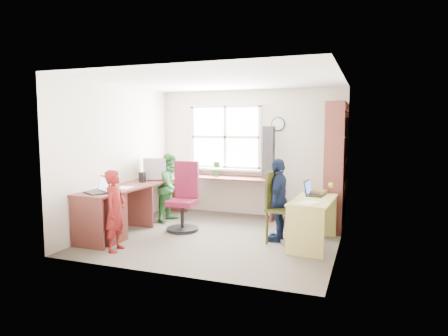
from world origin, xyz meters
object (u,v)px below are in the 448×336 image
(right_desk, at_px, (313,212))
(crt_monitor, at_px, (156,168))
(swivel_chair, at_px, (184,201))
(potted_plant, at_px, (216,169))
(wooden_chair, at_px, (280,204))
(cd_tower, at_px, (269,152))
(person_navy, at_px, (278,200))
(laptop_left, at_px, (99,189))
(person_red, at_px, (115,211))
(laptop_right, at_px, (313,192))
(person_green, at_px, (171,187))
(bookshelf, at_px, (336,169))
(l_desk, at_px, (136,205))

(right_desk, relative_size, crt_monitor, 2.41)
(swivel_chair, relative_size, potted_plant, 3.91)
(wooden_chair, xyz_separation_m, potted_plant, (-1.56, 1.43, 0.32))
(cd_tower, bearing_deg, right_desk, -54.11)
(right_desk, bearing_deg, swivel_chair, 179.05)
(cd_tower, height_order, person_navy, cd_tower)
(right_desk, distance_m, laptop_left, 3.11)
(right_desk, relative_size, person_red, 1.07)
(potted_plant, height_order, person_red, person_red)
(crt_monitor, xyz_separation_m, laptop_right, (2.84, -0.31, -0.22))
(person_green, bearing_deg, bookshelf, -75.47)
(person_green, height_order, person_navy, person_navy)
(cd_tower, bearing_deg, potted_plant, -178.69)
(swivel_chair, bearing_deg, laptop_right, 0.30)
(l_desk, relative_size, swivel_chair, 2.61)
(swivel_chair, height_order, cd_tower, cd_tower)
(laptop_left, height_order, laptop_right, laptop_left)
(l_desk, bearing_deg, person_red, -75.06)
(bookshelf, relative_size, cd_tower, 2.18)
(swivel_chair, xyz_separation_m, person_red, (-0.39, -1.34, 0.08))
(laptop_left, bearing_deg, right_desk, 47.49)
(crt_monitor, xyz_separation_m, laptop_left, (-0.04, -1.58, -0.15))
(bookshelf, relative_size, wooden_chair, 2.00)
(l_desk, xyz_separation_m, right_desk, (2.74, 0.33, 0.04))
(right_desk, relative_size, potted_plant, 4.16)
(laptop_left, distance_m, cd_tower, 3.11)
(bookshelf, height_order, cd_tower, bookshelf)
(wooden_chair, relative_size, person_red, 0.94)
(bookshelf, height_order, potted_plant, bookshelf)
(laptop_left, height_order, person_navy, person_navy)
(person_navy, bearing_deg, potted_plant, -131.32)
(bookshelf, relative_size, person_red, 1.87)
(laptop_right, xyz_separation_m, person_navy, (-0.47, -0.22, -0.11))
(laptop_left, height_order, cd_tower, cd_tower)
(right_desk, distance_m, person_navy, 0.55)
(person_navy, bearing_deg, laptop_left, -66.19)
(person_green, bearing_deg, cd_tower, -59.34)
(laptop_right, distance_m, person_red, 2.88)
(right_desk, xyz_separation_m, laptop_left, (-2.93, -0.98, 0.31))
(l_desk, bearing_deg, right_desk, 6.86)
(swivel_chair, relative_size, person_green, 0.92)
(bookshelf, distance_m, laptop_right, 0.92)
(l_desk, height_order, person_navy, person_navy)
(bookshelf, distance_m, wooden_chair, 1.41)
(bookshelf, bearing_deg, potted_plant, 173.00)
(cd_tower, distance_m, person_green, 1.89)
(potted_plant, distance_m, person_red, 2.67)
(crt_monitor, relative_size, laptop_right, 1.42)
(l_desk, height_order, swivel_chair, swivel_chair)
(bookshelf, relative_size, laptop_left, 4.75)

